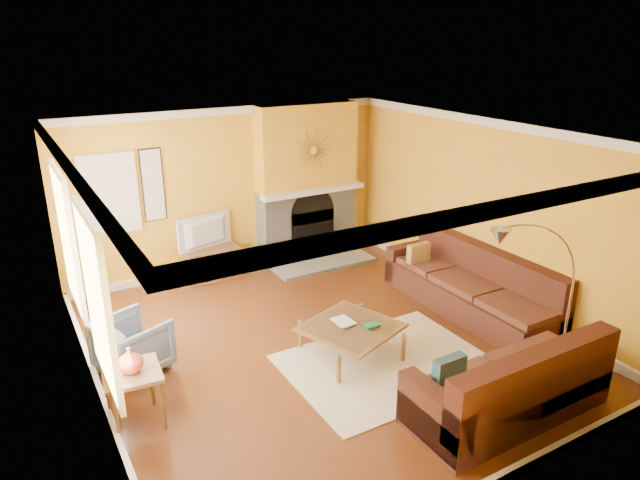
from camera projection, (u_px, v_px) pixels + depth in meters
floor at (321, 342)px, 7.46m from camera, size 5.50×6.00×0.02m
ceiling at (321, 134)px, 6.53m from camera, size 5.50×6.00×0.02m
wall_back at (229, 190)px, 9.44m from camera, size 5.50×0.02×2.70m
wall_front at (510, 360)px, 4.55m from camera, size 5.50×0.02×2.70m
wall_left at (83, 294)px, 5.69m from camera, size 0.02×6.00×2.70m
wall_right at (484, 212)px, 8.30m from camera, size 0.02×6.00×2.70m
baseboard at (321, 337)px, 7.44m from camera, size 5.50×6.00×0.12m
crown_molding at (321, 140)px, 6.55m from camera, size 5.50×6.00×0.12m
window_left_near at (66, 240)px, 6.72m from camera, size 0.06×1.22×1.72m
window_left_far at (96, 303)px, 5.17m from camera, size 0.06×1.22×1.72m
window_back at (110, 194)px, 8.43m from camera, size 0.82×0.06×1.22m
wall_art at (153, 185)px, 8.73m from camera, size 0.34×0.04×1.14m
fireplace at (307, 182)px, 9.91m from camera, size 1.80×0.40×2.70m
mantel at (314, 191)px, 9.75m from camera, size 1.92×0.22×0.08m
hearth at (323, 263)px, 9.91m from camera, size 1.80×0.70×0.06m
sunburst at (313, 150)px, 9.51m from camera, size 0.70×0.04×0.70m
rug at (387, 364)px, 6.94m from camera, size 2.40×1.80×0.02m
sectional_sofa at (440, 312)px, 7.28m from camera, size 2.90×3.82×0.90m
coffee_table at (351, 340)px, 7.09m from camera, size 1.32×1.32×0.41m
media_console at (210, 264)px, 9.30m from camera, size 0.92×0.42×0.51m
tv at (208, 233)px, 9.12m from camera, size 0.97×0.35×0.56m
subwoofer at (254, 261)px, 9.73m from camera, size 0.27×0.27×0.27m
armchair at (133, 345)px, 6.72m from camera, size 0.95×0.94×0.67m
side_table at (135, 397)px, 5.81m from camera, size 0.61×0.61×0.61m
vase at (130, 360)px, 5.66m from camera, size 0.27×0.27×0.27m
book at (336, 324)px, 7.03m from camera, size 0.22×0.30×0.03m
arc_lamp at (535, 312)px, 5.99m from camera, size 1.33×0.36×2.08m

